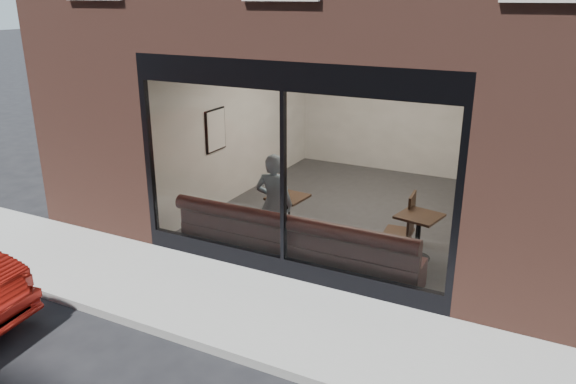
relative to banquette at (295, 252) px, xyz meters
The scene contains 21 objects.
ground 2.46m from the banquette, 90.00° to the right, with size 120.00×120.00×0.00m, color black.
sidewalk_near 1.47m from the banquette, 90.00° to the right, with size 40.00×2.00×0.01m, color gray.
kerb_near 2.51m from the banquette, 90.00° to the right, with size 40.00×0.10×0.12m, color gray.
host_building_pier_left 6.84m from the banquette, 124.05° to the left, with size 2.50×12.00×3.20m, color brown.
host_building_backfill 8.66m from the banquette, 90.00° to the left, with size 5.00×6.00×3.20m, color brown.
cafe_floor 2.56m from the banquette, 90.00° to the left, with size 6.00×6.00×0.00m, color #2D2D30.
cafe_ceiling 3.91m from the banquette, 90.00° to the left, with size 6.00×6.00×0.00m, color white.
cafe_wall_back 5.71m from the banquette, 90.00° to the left, with size 5.00×5.00×0.00m, color silver.
cafe_wall_left 3.82m from the banquette, 134.32° to the left, with size 6.00×6.00×0.00m, color silver.
cafe_wall_right 3.82m from the banquette, 45.68° to the left, with size 6.00×6.00×0.00m, color silver.
storefront_kick 0.41m from the banquette, 90.00° to the right, with size 5.00×0.10×0.30m, color black.
storefront_header 2.80m from the banquette, 90.00° to the right, with size 5.00×0.10×0.40m, color black.
storefront_mullion 1.38m from the banquette, 90.00° to the right, with size 0.06×0.10×2.50m, color black.
storefront_glass 1.39m from the banquette, 90.00° to the right, with size 4.80×4.80×0.00m, color white.
banquette is the anchor object (origin of this frame).
person 0.86m from the banquette, 151.51° to the left, with size 0.61×0.40×1.68m, color #88A4B7.
cafe_table_left 1.22m from the banquette, 123.57° to the left, with size 0.60×0.60×0.04m, color black.
cafe_table_right 2.03m from the banquette, 33.66° to the left, with size 0.62×0.62×0.04m, color black.
cafe_chair_left 1.76m from the banquette, 131.21° to the left, with size 0.41×0.41×0.04m, color black.
cafe_chair_right 1.90m from the banquette, 50.10° to the left, with size 0.46×0.46×0.04m, color black.
wall_poster 3.19m from the banquette, 148.14° to the left, with size 0.02×0.56×0.75m, color white.
Camera 1 is at (3.54, -4.69, 4.03)m, focal length 35.00 mm.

